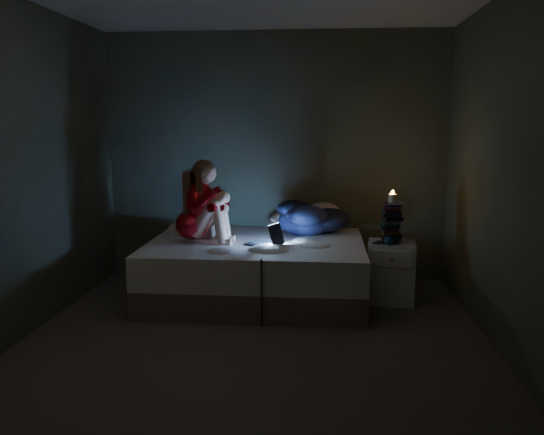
# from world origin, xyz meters

# --- Properties ---
(floor) EXTENTS (3.60, 3.80, 0.02)m
(floor) POSITION_xyz_m (0.00, 0.00, -0.01)
(floor) COLOR #473D38
(floor) RESTS_ON ground
(wall_back) EXTENTS (3.60, 0.02, 2.60)m
(wall_back) POSITION_xyz_m (0.00, 1.91, 1.30)
(wall_back) COLOR #363A2E
(wall_back) RESTS_ON ground
(wall_front) EXTENTS (3.60, 0.02, 2.60)m
(wall_front) POSITION_xyz_m (0.00, -1.91, 1.30)
(wall_front) COLOR #363A2E
(wall_front) RESTS_ON ground
(wall_left) EXTENTS (0.02, 3.80, 2.60)m
(wall_left) POSITION_xyz_m (-1.81, 0.00, 1.30)
(wall_left) COLOR #363A2E
(wall_left) RESTS_ON ground
(wall_right) EXTENTS (0.02, 3.80, 2.60)m
(wall_right) POSITION_xyz_m (1.81, 0.00, 1.30)
(wall_right) COLOR #363A2E
(wall_right) RESTS_ON ground
(bed) EXTENTS (2.01, 1.51, 0.55)m
(bed) POSITION_xyz_m (-0.11, 1.10, 0.28)
(bed) COLOR beige
(bed) RESTS_ON ground
(pillow) EXTENTS (0.42, 0.30, 0.12)m
(pillow) POSITION_xyz_m (-0.76, 1.29, 0.61)
(pillow) COLOR silver
(pillow) RESTS_ON bed
(woman) EXTENTS (0.50, 0.35, 0.78)m
(woman) POSITION_xyz_m (-0.70, 1.02, 0.94)
(woman) COLOR #920012
(woman) RESTS_ON bed
(laptop) EXTENTS (0.37, 0.32, 0.22)m
(laptop) POSITION_xyz_m (-0.02, 0.94, 0.66)
(laptop) COLOR black
(laptop) RESTS_ON bed
(clothes_pile) EXTENTS (0.68, 0.59, 0.36)m
(clothes_pile) POSITION_xyz_m (0.34, 1.53, 0.73)
(clothes_pile) COLOR navy
(clothes_pile) RESTS_ON bed
(nightstand) EXTENTS (0.47, 0.43, 0.57)m
(nightstand) POSITION_xyz_m (1.16, 1.10, 0.28)
(nightstand) COLOR silver
(nightstand) RESTS_ON ground
(book_stack) EXTENTS (0.19, 0.25, 0.34)m
(book_stack) POSITION_xyz_m (1.15, 1.11, 0.74)
(book_stack) COLOR black
(book_stack) RESTS_ON nightstand
(candle) EXTENTS (0.07, 0.07, 0.08)m
(candle) POSITION_xyz_m (1.15, 1.11, 0.95)
(candle) COLOR beige
(candle) RESTS_ON book_stack
(phone) EXTENTS (0.11, 0.16, 0.01)m
(phone) POSITION_xyz_m (1.04, 1.03, 0.58)
(phone) COLOR black
(phone) RESTS_ON nightstand
(blue_orb) EXTENTS (0.08, 0.08, 0.08)m
(blue_orb) POSITION_xyz_m (1.13, 0.96, 0.61)
(blue_orb) COLOR #0D2D4E
(blue_orb) RESTS_ON nightstand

